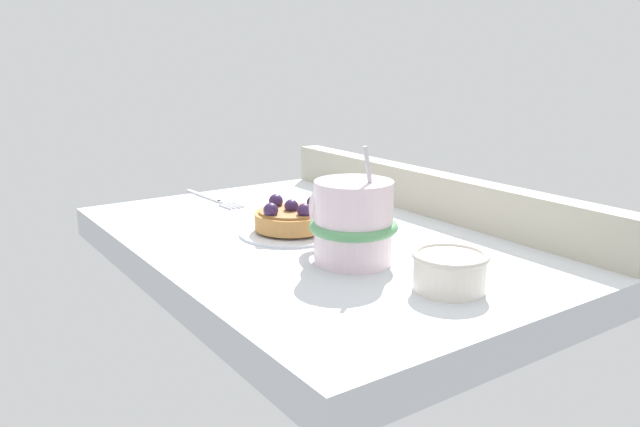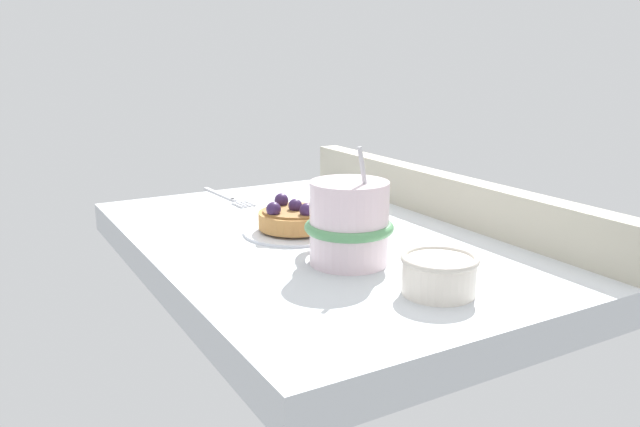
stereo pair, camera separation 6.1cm
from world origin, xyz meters
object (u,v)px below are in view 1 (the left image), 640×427
dessert_plate (292,231)px  sugar_bowl (449,270)px  coffee_mug (352,222)px  dessert_fork (212,198)px  raspberry_tart (291,218)px

dessert_plate → sugar_bowl: 26.10cm
dessert_plate → coffee_mug: (13.48, -0.52, 4.26)cm
dessert_fork → dessert_plate: bearing=0.6°
sugar_bowl → coffee_mug: bearing=-168.5°
coffee_mug → dessert_fork: bearing=179.6°
sugar_bowl → raspberry_tart: bearing=-175.5°
dessert_plate → dessert_fork: 23.50cm
coffee_mug → dessert_fork: (-36.98, 0.26, -4.29)cm
coffee_mug → dessert_plate: bearing=177.8°
dessert_plate → dessert_fork: (-23.50, -0.26, -0.04)cm
dessert_plate → raspberry_tart: raspberry_tart is taller
coffee_mug → sugar_bowl: 12.99cm
raspberry_tart → sugar_bowl: bearing=4.5°
dessert_plate → dessert_fork: size_ratio=0.84×
coffee_mug → sugar_bowl: (12.48, 2.54, -2.54)cm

